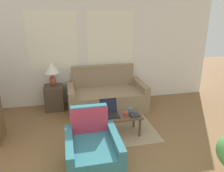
% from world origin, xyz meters
% --- Properties ---
extents(wall_back, '(6.36, 0.06, 2.60)m').
position_xyz_m(wall_back, '(-0.00, 3.62, 1.31)').
color(wall_back, white).
rests_on(wall_back, ground_plane).
extents(rug, '(1.46, 2.07, 0.01)m').
position_xyz_m(rug, '(0.37, 2.48, 0.00)').
color(rug, '#9E8966').
rests_on(rug, ground_plane).
extents(couch, '(1.77, 0.94, 0.95)m').
position_xyz_m(couch, '(0.39, 3.13, 0.28)').
color(couch, '#937A5B').
rests_on(couch, ground_plane).
extents(armchair, '(0.73, 0.84, 0.87)m').
position_xyz_m(armchair, '(-0.22, 1.03, 0.27)').
color(armchair, '#2D6B75').
rests_on(armchair, ground_plane).
extents(side_table, '(0.42, 0.42, 0.56)m').
position_xyz_m(side_table, '(-0.81, 3.30, 0.28)').
color(side_table, '#4C3D2D').
rests_on(side_table, ground_plane).
extents(table_lamp, '(0.33, 0.33, 0.55)m').
position_xyz_m(table_lamp, '(-0.81, 3.30, 0.94)').
color(table_lamp, brown).
rests_on(table_lamp, side_table).
extents(coffee_table, '(0.81, 0.45, 0.38)m').
position_xyz_m(coffee_table, '(0.37, 1.91, 0.33)').
color(coffee_table, brown).
rests_on(coffee_table, ground_plane).
extents(laptop, '(0.32, 0.33, 0.27)m').
position_xyz_m(laptop, '(0.21, 1.96, 0.44)').
color(laptop, black).
rests_on(laptop, coffee_table).
extents(cup_navy, '(0.08, 0.08, 0.10)m').
position_xyz_m(cup_navy, '(0.61, 1.94, 0.43)').
color(cup_navy, teal).
rests_on(cup_navy, coffee_table).
extents(cup_yellow, '(0.08, 0.08, 0.08)m').
position_xyz_m(cup_yellow, '(0.49, 1.83, 0.42)').
color(cup_yellow, '#B23D38').
rests_on(cup_yellow, coffee_table).
extents(book_red, '(0.17, 0.16, 0.04)m').
position_xyz_m(book_red, '(0.64, 1.81, 0.40)').
color(book_red, '#2D2D33').
rests_on(book_red, coffee_table).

